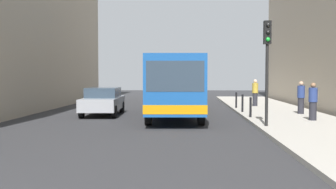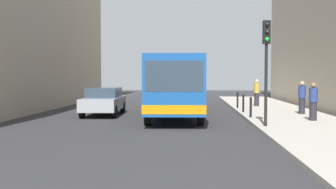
% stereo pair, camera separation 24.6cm
% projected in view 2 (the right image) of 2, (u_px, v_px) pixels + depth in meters
% --- Properties ---
extents(ground_plane, '(80.00, 80.00, 0.00)m').
position_uv_depth(ground_plane, '(177.00, 122.00, 18.53)').
color(ground_plane, '#2D2D30').
extents(sidewalk, '(4.40, 40.00, 0.15)m').
position_uv_depth(sidewalk, '(298.00, 121.00, 18.20)').
color(sidewalk, '#ADA89E').
rests_on(sidewalk, ground).
extents(bus, '(2.98, 11.12, 3.00)m').
position_uv_depth(bus, '(174.00, 83.00, 21.35)').
color(bus, '#19519E').
rests_on(bus, ground).
extents(car_beside_bus, '(1.98, 4.46, 1.48)m').
position_uv_depth(car_beside_bus, '(104.00, 101.00, 21.83)').
color(car_beside_bus, '#A5A8AD').
rests_on(car_beside_bus, ground).
extents(car_behind_bus, '(1.91, 4.42, 1.48)m').
position_uv_depth(car_behind_bus, '(179.00, 92.00, 32.39)').
color(car_behind_bus, navy).
rests_on(car_behind_bus, ground).
extents(traffic_light, '(0.28, 0.33, 4.10)m').
position_uv_depth(traffic_light, '(266.00, 53.00, 15.77)').
color(traffic_light, black).
rests_on(traffic_light, sidewalk).
extents(bollard_near, '(0.11, 0.11, 0.95)m').
position_uv_depth(bollard_near, '(251.00, 107.00, 19.24)').
color(bollard_near, black).
rests_on(bollard_near, sidewalk).
extents(bollard_mid, '(0.11, 0.11, 0.95)m').
position_uv_depth(bollard_mid, '(243.00, 103.00, 22.04)').
color(bollard_mid, black).
rests_on(bollard_mid, sidewalk).
extents(bollard_far, '(0.11, 0.11, 0.95)m').
position_uv_depth(bollard_far, '(238.00, 100.00, 24.84)').
color(bollard_far, black).
rests_on(bollard_far, sidewalk).
extents(pedestrian_near_signal, '(0.38, 0.38, 1.66)m').
position_uv_depth(pedestrian_near_signal, '(313.00, 102.00, 17.87)').
color(pedestrian_near_signal, '#26262D').
rests_on(pedestrian_near_signal, sidewalk).
extents(pedestrian_mid_sidewalk, '(0.38, 0.38, 1.68)m').
position_uv_depth(pedestrian_mid_sidewalk, '(302.00, 98.00, 20.93)').
color(pedestrian_mid_sidewalk, '#26262D').
rests_on(pedestrian_mid_sidewalk, sidewalk).
extents(pedestrian_far_sidewalk, '(0.38, 0.38, 1.72)m').
position_uv_depth(pedestrian_far_sidewalk, '(257.00, 93.00, 26.29)').
color(pedestrian_far_sidewalk, '#26262D').
rests_on(pedestrian_far_sidewalk, sidewalk).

